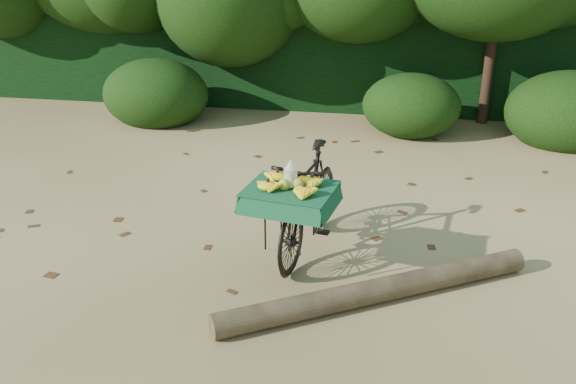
# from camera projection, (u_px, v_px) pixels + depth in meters

# --- Properties ---
(ground) EXTENTS (80.00, 80.00, 0.00)m
(ground) POSITION_uv_depth(u_px,v_px,m) (272.00, 244.00, 6.71)
(ground) COLOR tan
(ground) RESTS_ON ground
(vendor_bicycle) EXTENTS (0.97, 1.96, 1.14)m
(vendor_bicycle) POSITION_uv_depth(u_px,v_px,m) (308.00, 200.00, 6.38)
(vendor_bicycle) COLOR black
(vendor_bicycle) RESTS_ON ground
(fallen_log) EXTENTS (2.83, 1.85, 0.23)m
(fallen_log) POSITION_uv_depth(u_px,v_px,m) (379.00, 290.00, 5.63)
(fallen_log) COLOR brown
(fallen_log) RESTS_ON ground
(hedge_backdrop) EXTENTS (26.00, 1.80, 1.80)m
(hedge_backdrop) POSITION_uv_depth(u_px,v_px,m) (335.00, 57.00, 12.06)
(hedge_backdrop) COLOR black
(hedge_backdrop) RESTS_ON ground
(tree_row) EXTENTS (14.50, 2.00, 4.00)m
(tree_row) POSITION_uv_depth(u_px,v_px,m) (297.00, 3.00, 11.01)
(tree_row) COLOR black
(tree_row) RESTS_ON ground
(bush_clumps) EXTENTS (8.80, 1.70, 0.90)m
(bush_clumps) POSITION_uv_depth(u_px,v_px,m) (351.00, 106.00, 10.35)
(bush_clumps) COLOR black
(bush_clumps) RESTS_ON ground
(leaf_litter) EXTENTS (7.00, 7.30, 0.01)m
(leaf_litter) POSITION_uv_depth(u_px,v_px,m) (283.00, 219.00, 7.30)
(leaf_litter) COLOR #472713
(leaf_litter) RESTS_ON ground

